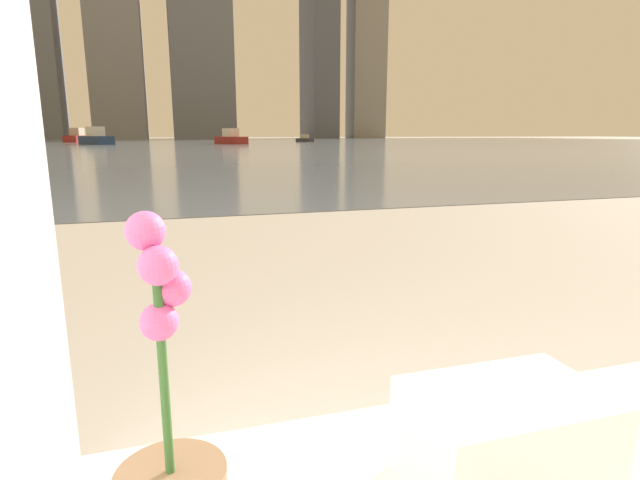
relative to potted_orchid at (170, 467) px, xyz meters
name	(u,v)px	position (x,y,z in m)	size (l,w,h in m)	color
potted_orchid	(170,467)	(0.00, 0.00, 0.00)	(0.15, 0.15, 0.45)	#8C6B4C
towel_stack	(504,439)	(0.49, -0.04, -0.03)	(0.30, 0.19, 0.16)	white
harbor_water	(170,143)	(0.58, 61.22, -0.68)	(180.00, 110.00, 0.01)	slate
harbor_boat_0	(77,137)	(-10.98, 72.52, -0.02)	(2.85, 5.19, 1.85)	maroon
harbor_boat_1	(96,138)	(-6.83, 56.52, -0.03)	(3.93, 5.00, 1.81)	navy
harbor_boat_2	(305,139)	(18.33, 66.60, -0.31)	(2.11, 2.83, 1.02)	#2D2D33
harbor_boat_3	(231,138)	(6.84, 54.90, -0.09)	(3.30, 4.66, 1.66)	maroon
skyline_tower_2	(117,58)	(-8.69, 117.22, 15.97)	(10.55, 12.53, 33.30)	slate
skyline_tower_3	(199,14)	(8.61, 117.22, 25.71)	(13.08, 12.57, 52.78)	slate
skyline_tower_4	(319,20)	(35.69, 117.22, 26.09)	(6.06, 13.15, 53.55)	#4C515B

